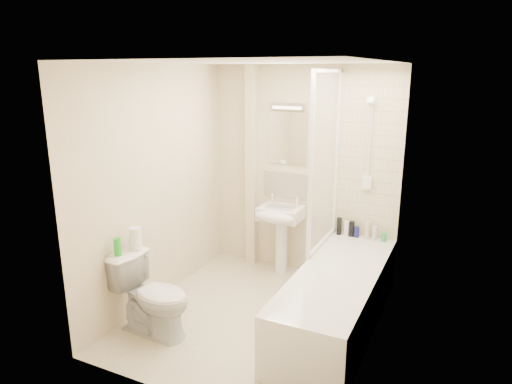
% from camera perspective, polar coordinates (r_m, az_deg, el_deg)
% --- Properties ---
extents(floor, '(2.50, 2.50, 0.00)m').
position_cam_1_polar(floor, '(4.62, -0.06, -15.36)').
color(floor, beige).
rests_on(floor, ground).
extents(wall_back, '(2.20, 0.02, 2.40)m').
position_cam_1_polar(wall_back, '(5.26, 5.84, 2.47)').
color(wall_back, beige).
rests_on(wall_back, ground).
extents(wall_left, '(0.02, 2.50, 2.40)m').
position_cam_1_polar(wall_left, '(4.71, -12.22, 0.71)').
color(wall_left, beige).
rests_on(wall_left, ground).
extents(wall_right, '(0.02, 2.50, 2.40)m').
position_cam_1_polar(wall_right, '(3.82, 15.00, -2.80)').
color(wall_right, beige).
rests_on(wall_right, ground).
extents(ceiling, '(2.20, 2.50, 0.02)m').
position_cam_1_polar(ceiling, '(3.99, -0.07, 15.95)').
color(ceiling, white).
rests_on(ceiling, wall_back).
extents(tile_back, '(0.70, 0.01, 1.75)m').
position_cam_1_polar(tile_back, '(5.01, 13.97, 4.10)').
color(tile_back, beige).
rests_on(tile_back, wall_back).
extents(tile_right, '(0.01, 2.10, 1.75)m').
position_cam_1_polar(tile_right, '(3.95, 15.61, 1.14)').
color(tile_right, beige).
rests_on(tile_right, wall_right).
extents(pipe_boxing, '(0.12, 0.12, 2.40)m').
position_cam_1_polar(pipe_boxing, '(5.45, -0.53, 2.97)').
color(pipe_boxing, beige).
rests_on(pipe_boxing, ground).
extents(splashback, '(0.60, 0.02, 0.30)m').
position_cam_1_polar(splashback, '(5.36, 3.95, 0.86)').
color(splashback, beige).
rests_on(splashback, wall_back).
extents(mirror, '(0.46, 0.01, 0.60)m').
position_cam_1_polar(mirror, '(5.25, 4.05, 6.69)').
color(mirror, white).
rests_on(mirror, wall_back).
extents(strip_light, '(0.42, 0.07, 0.07)m').
position_cam_1_polar(strip_light, '(5.19, 4.03, 10.71)').
color(strip_light, silver).
rests_on(strip_light, wall_back).
extents(bathtub, '(0.70, 2.10, 0.55)m').
position_cam_1_polar(bathtub, '(4.42, 10.14, -12.84)').
color(bathtub, white).
rests_on(bathtub, ground).
extents(shower_screen, '(0.04, 0.92, 1.80)m').
position_cam_1_polar(shower_screen, '(4.67, 8.65, 3.91)').
color(shower_screen, white).
rests_on(shower_screen, bathtub).
extents(shower_fixture, '(0.10, 0.16, 0.99)m').
position_cam_1_polar(shower_fixture, '(4.95, 13.93, 5.38)').
color(shower_fixture, white).
rests_on(shower_fixture, wall_back).
extents(pedestal_sink, '(0.48, 0.46, 0.93)m').
position_cam_1_polar(pedestal_sink, '(5.26, 2.96, -3.68)').
color(pedestal_sink, white).
rests_on(pedestal_sink, ground).
extents(bottle_black_a, '(0.06, 0.06, 0.19)m').
position_cam_1_polar(bottle_black_a, '(5.19, 10.35, -4.22)').
color(bottle_black_a, black).
rests_on(bottle_black_a, bathtub).
extents(bottle_white_a, '(0.06, 0.06, 0.17)m').
position_cam_1_polar(bottle_white_a, '(5.18, 11.24, -4.48)').
color(bottle_white_a, white).
rests_on(bottle_white_a, bathtub).
extents(bottle_black_b, '(0.06, 0.06, 0.17)m').
position_cam_1_polar(bottle_black_b, '(5.16, 11.88, -4.53)').
color(bottle_black_b, black).
rests_on(bottle_black_b, bathtub).
extents(bottle_blue, '(0.05, 0.05, 0.12)m').
position_cam_1_polar(bottle_blue, '(5.16, 12.49, -4.89)').
color(bottle_blue, navy).
rests_on(bottle_blue, bathtub).
extents(bottle_cream, '(0.05, 0.05, 0.19)m').
position_cam_1_polar(bottle_cream, '(5.13, 13.74, -4.67)').
color(bottle_cream, beige).
rests_on(bottle_cream, bathtub).
extents(bottle_white_b, '(0.05, 0.05, 0.15)m').
position_cam_1_polar(bottle_white_b, '(5.12, 14.62, -5.00)').
color(bottle_white_b, silver).
rests_on(bottle_white_b, bathtub).
extents(bottle_green, '(0.06, 0.06, 0.09)m').
position_cam_1_polar(bottle_green, '(5.12, 15.66, -5.46)').
color(bottle_green, green).
rests_on(bottle_green, bathtub).
extents(toilet, '(0.51, 0.78, 0.74)m').
position_cam_1_polar(toilet, '(4.31, -12.73, -12.50)').
color(toilet, white).
rests_on(toilet, ground).
extents(toilet_roll_lower, '(0.12, 0.12, 0.11)m').
position_cam_1_polar(toilet_roll_lower, '(4.35, -14.87, -6.24)').
color(toilet_roll_lower, white).
rests_on(toilet_roll_lower, toilet).
extents(toilet_roll_upper, '(0.11, 0.11, 0.10)m').
position_cam_1_polar(toilet_roll_upper, '(4.31, -14.89, -4.96)').
color(toilet_roll_upper, white).
rests_on(toilet_roll_upper, toilet_roll_lower).
extents(green_bottle, '(0.07, 0.07, 0.16)m').
position_cam_1_polar(green_bottle, '(4.24, -16.93, -6.58)').
color(green_bottle, green).
rests_on(green_bottle, toilet).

